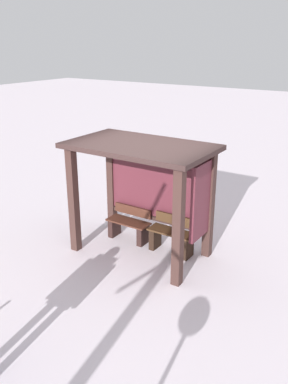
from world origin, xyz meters
The scene contains 4 objects.
ground_plane centered at (0.00, 0.00, 0.00)m, with size 60.00×60.00×0.00m, color silver.
bus_shelter centered at (0.10, 0.19, 1.62)m, with size 2.73×1.62×2.25m.
bench_left_inside centered at (-0.53, 0.35, 0.31)m, with size 0.95×0.38×0.71m.
bench_center_inside centered at (0.53, 0.34, 0.34)m, with size 0.95×0.37×0.76m.
Camera 1 is at (4.08, -6.15, 4.04)m, focal length 38.23 mm.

